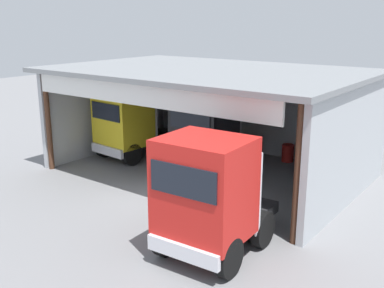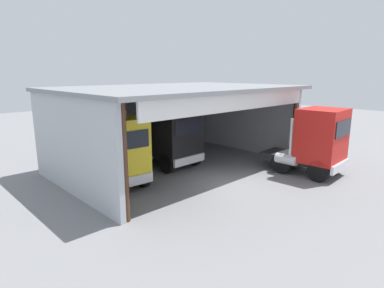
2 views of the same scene
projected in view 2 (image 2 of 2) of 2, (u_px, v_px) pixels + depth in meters
ground_plane at (233, 184)px, 16.26m from camera, size 80.00×80.00×0.00m
workshop_shed at (168, 111)px, 19.08m from camera, size 13.41×9.20×4.76m
truck_yellow_center_bay at (115, 152)px, 15.39m from camera, size 2.62×4.93×3.64m
truck_black_center_right_bay at (172, 137)px, 18.84m from camera, size 2.68×4.59×3.54m
truck_red_right_bay at (316, 141)px, 17.37m from camera, size 2.75×4.48×3.67m
oil_drum at (167, 144)px, 23.24m from camera, size 0.58×0.58×0.86m
tool_cart at (188, 141)px, 23.88m from camera, size 0.90×0.60×1.00m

